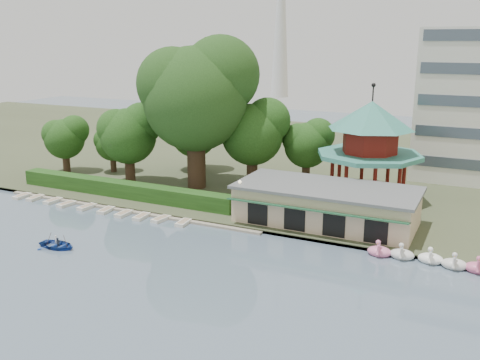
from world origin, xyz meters
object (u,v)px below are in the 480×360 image
Objects in this scene: rowboat_with_passengers at (57,242)px; big_tree at (197,91)px; dock at (127,209)px; boathouse at (326,204)px; pavilion at (370,141)px.

big_tree is at bearing 84.94° from rowboat_with_passengers.
big_tree is (3.18, 11.01, 12.57)m from dock.
boathouse is (22.00, 4.77, 2.25)m from dock.
boathouse is 0.97× the size of big_tree.
pavilion is at bearing 49.51° from rowboat_with_passengers.
rowboat_with_passengers is at bearing -84.55° from dock.
boathouse is 11.43m from pavilion.
pavilion is 35.88m from rowboat_with_passengers.
pavilion is 0.71× the size of big_tree.
dock is 22.62m from boathouse.
boathouse reaches higher than rowboat_with_passengers.
big_tree reaches higher than dock.
boathouse is at bearing 38.75° from rowboat_with_passengers.
big_tree is (-18.82, 6.24, 10.32)m from boathouse.
dock is 29.14m from pavilion.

